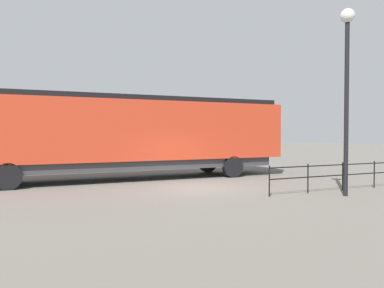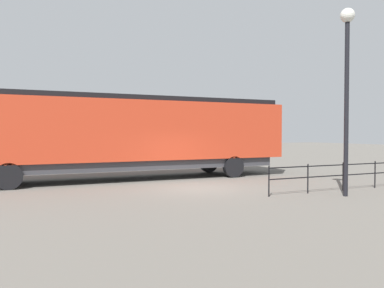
% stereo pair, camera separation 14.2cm
% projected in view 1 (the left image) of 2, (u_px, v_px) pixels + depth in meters
% --- Properties ---
extents(ground_plane, '(120.00, 120.00, 0.00)m').
position_uv_depth(ground_plane, '(198.00, 188.00, 16.00)').
color(ground_plane, '#666059').
extents(locomotive, '(3.13, 16.40, 4.08)m').
position_uv_depth(locomotive, '(138.00, 133.00, 19.08)').
color(locomotive, red).
rests_on(locomotive, ground_plane).
extents(lamp_post, '(0.51, 0.51, 6.78)m').
position_uv_depth(lamp_post, '(347.00, 67.00, 13.83)').
color(lamp_post, black).
rests_on(lamp_post, ground_plane).
extents(platform_fence, '(0.05, 8.98, 1.12)m').
position_uv_depth(platform_fence, '(359.00, 171.00, 15.68)').
color(platform_fence, black).
rests_on(platform_fence, ground_plane).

